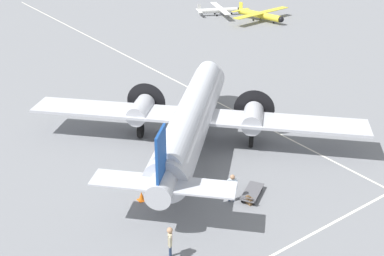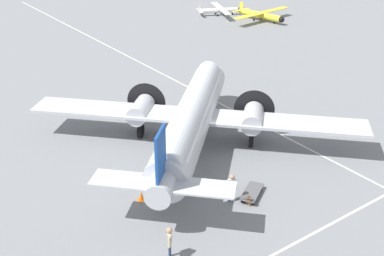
% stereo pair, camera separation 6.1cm
% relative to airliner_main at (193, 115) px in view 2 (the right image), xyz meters
% --- Properties ---
extents(ground_plane, '(300.00, 300.00, 0.00)m').
position_rel_airliner_main_xyz_m(ground_plane, '(0.30, -0.30, -2.56)').
color(ground_plane, slate).
extents(apron_line_eastwest, '(120.00, 0.16, 0.01)m').
position_rel_airliner_main_xyz_m(apron_line_eastwest, '(0.30, 6.61, -2.55)').
color(apron_line_eastwest, silver).
rests_on(apron_line_eastwest, ground_plane).
extents(apron_line_northsouth, '(0.16, 120.00, 0.01)m').
position_rel_airliner_main_xyz_m(apron_line_northsouth, '(11.87, -0.30, -2.55)').
color(apron_line_northsouth, silver).
rests_on(apron_line_northsouth, ground_plane).
extents(airliner_main, '(20.09, 20.04, 5.90)m').
position_rel_airliner_main_xyz_m(airliner_main, '(0.00, 0.00, 0.00)').
color(airliner_main, silver).
rests_on(airliner_main, ground_plane).
extents(crew_foreground, '(0.54, 0.41, 1.87)m').
position_rel_airliner_main_xyz_m(crew_foreground, '(9.01, -7.84, -1.41)').
color(crew_foreground, navy).
rests_on(crew_foreground, ground_plane).
extents(passenger_boarding, '(0.41, 0.52, 1.82)m').
position_rel_airliner_main_xyz_m(passenger_boarding, '(6.93, -2.13, -1.45)').
color(passenger_boarding, navy).
rests_on(passenger_boarding, ground_plane).
extents(suitcase_near_door, '(0.44, 0.20, 0.53)m').
position_rel_airliner_main_xyz_m(suitcase_near_door, '(7.77, -1.50, -2.31)').
color(suitcase_near_door, brown).
rests_on(suitcase_near_door, ground_plane).
extents(baggage_cart, '(1.98, 2.41, 0.56)m').
position_rel_airliner_main_xyz_m(baggage_cart, '(7.25, -0.79, -2.28)').
color(baggage_cart, '#56565B').
rests_on(baggage_cart, ground_plane).
extents(light_aircraft_distant, '(8.60, 6.68, 1.78)m').
position_rel_airliner_main_xyz_m(light_aircraft_distant, '(-32.20, 27.94, -1.79)').
color(light_aircraft_distant, white).
rests_on(light_aircraft_distant, ground_plane).
extents(light_aircraft_taxiing, '(8.38, 11.19, 2.12)m').
position_rel_airliner_main_xyz_m(light_aircraft_taxiing, '(-25.88, 30.57, -1.70)').
color(light_aircraft_taxiing, yellow).
rests_on(light_aircraft_taxiing, ground_plane).
extents(traffic_cone, '(0.44, 0.44, 0.59)m').
position_rel_airliner_main_xyz_m(traffic_cone, '(3.75, -6.46, -2.28)').
color(traffic_cone, orange).
rests_on(traffic_cone, ground_plane).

